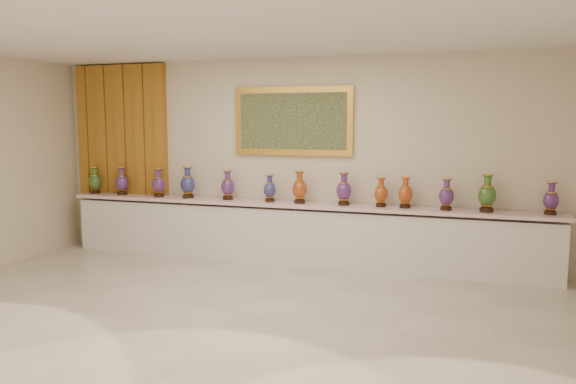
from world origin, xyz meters
name	(u,v)px	position (x,y,z in m)	size (l,w,h in m)	color
ground	(234,312)	(0.00, 0.00, 0.00)	(8.00, 8.00, 0.00)	beige
room	(148,152)	(-2.56, 2.44, 1.59)	(8.00, 8.00, 8.00)	beige
counter	(296,234)	(0.00, 2.27, 0.44)	(7.28, 0.48, 0.90)	white
vase_0	(95,182)	(-3.45, 2.25, 1.10)	(0.23, 0.23, 0.44)	black
vase_1	(122,182)	(-2.94, 2.25, 1.10)	(0.26, 0.26, 0.45)	black
vase_2	(159,184)	(-2.24, 2.22, 1.10)	(0.26, 0.26, 0.45)	black
vase_3	(188,184)	(-1.73, 2.22, 1.12)	(0.27, 0.27, 0.49)	black
vase_4	(228,186)	(-1.08, 2.26, 1.10)	(0.25, 0.25, 0.45)	black
vase_5	(270,189)	(-0.40, 2.26, 1.08)	(0.25, 0.25, 0.40)	black
vase_6	(300,189)	(0.07, 2.23, 1.11)	(0.23, 0.23, 0.47)	black
vase_7	(344,190)	(0.72, 2.26, 1.11)	(0.26, 0.26, 0.47)	black
vase_8	(381,194)	(1.24, 2.27, 1.08)	(0.21, 0.21, 0.41)	black
vase_9	(405,194)	(1.57, 2.26, 1.09)	(0.24, 0.24, 0.43)	black
vase_10	(446,196)	(2.11, 2.25, 1.09)	(0.25, 0.25, 0.43)	black
vase_11	(487,195)	(2.62, 2.24, 1.12)	(0.26, 0.26, 0.50)	black
vase_12	(551,200)	(3.39, 2.28, 1.09)	(0.21, 0.21, 0.42)	black
label_card	(189,199)	(-1.66, 2.13, 0.90)	(0.10, 0.06, 0.00)	white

